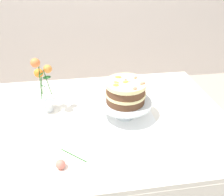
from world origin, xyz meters
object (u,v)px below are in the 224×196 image
at_px(dining_table, 104,132).
at_px(flower_vase, 45,91).
at_px(cake_stand, 125,104).
at_px(fallen_rose, 61,164).
at_px(layer_cake, 126,91).

bearing_deg(dining_table, flower_vase, 157.14).
height_order(cake_stand, fallen_rose, cake_stand).
xyz_separation_m(flower_vase, fallen_rose, (0.10, -0.45, -0.11)).
bearing_deg(flower_vase, layer_cake, -15.61).
relative_size(layer_cake, fallen_rose, 1.64).
bearing_deg(layer_cake, cake_stand, 67.57).
bearing_deg(fallen_rose, layer_cake, 44.05).
height_order(flower_vase, fallen_rose, flower_vase).
bearing_deg(dining_table, cake_stand, 5.70).
relative_size(cake_stand, flower_vase, 0.85).
bearing_deg(layer_cake, fallen_rose, -135.95).
height_order(dining_table, fallen_rose, fallen_rose).
height_order(layer_cake, flower_vase, flower_vase).
bearing_deg(flower_vase, cake_stand, -15.61).
xyz_separation_m(layer_cake, flower_vase, (-0.44, 0.12, -0.03)).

